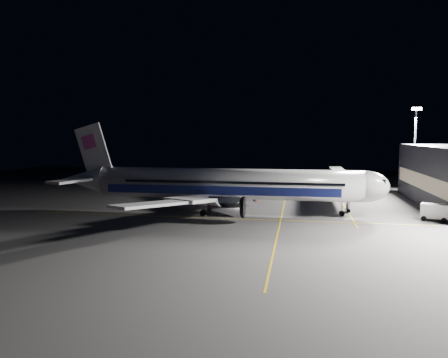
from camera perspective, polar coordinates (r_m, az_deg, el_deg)
ground at (r=80.91m, az=0.47°, el=-4.36°), size 200.00×200.00×0.00m
guide_line_main at (r=79.93m, az=7.58°, el=-4.53°), size 0.25×80.00×0.01m
guide_line_cross at (r=75.10m, az=-0.28°, el=-5.16°), size 70.00×0.25×0.01m
guide_line_side at (r=90.18m, az=15.50°, el=-3.50°), size 0.25×40.00×0.01m
airliner at (r=80.33m, az=-0.28°, el=-0.71°), size 61.48×54.22×16.64m
jet_bridge at (r=97.53m, az=15.11°, el=-0.07°), size 3.60×34.40×6.30m
floodlight_mast_north at (r=113.81m, az=23.66°, el=4.40°), size 2.40×0.68×20.70m
service_truck at (r=80.76m, az=26.22°, el=-3.91°), size 5.95×4.13×2.84m
baggage_tug at (r=88.71m, az=0.65°, el=-2.84°), size 2.82×2.31×1.98m
safety_cone_a at (r=93.35m, az=4.26°, el=-2.80°), size 0.39×0.39×0.58m
safety_cone_b at (r=85.99m, az=0.82°, el=-3.53°), size 0.41×0.41×0.61m
safety_cone_c at (r=87.30m, az=-3.36°, el=-3.38°), size 0.44×0.44×0.65m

